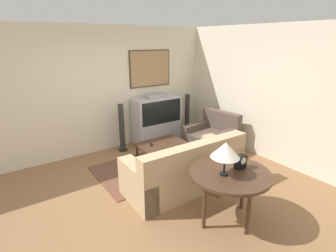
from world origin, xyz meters
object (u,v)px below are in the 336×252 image
(console_table, at_px, (230,176))
(table_lamp, at_px, (226,150))
(tv, at_px, (157,120))
(couch, at_px, (185,170))
(armchair, at_px, (212,138))
(speaker_tower_left, at_px, (122,129))
(mantel_clock, at_px, (240,162))
(speaker_tower_right, at_px, (187,116))
(coffee_table, at_px, (161,145))

(console_table, distance_m, table_lamp, 0.43)
(tv, xyz_separation_m, couch, (-0.73, -2.03, -0.24))
(armchair, height_order, speaker_tower_left, speaker_tower_left)
(table_lamp, distance_m, mantel_clock, 0.40)
(couch, height_order, speaker_tower_right, speaker_tower_right)
(armchair, distance_m, mantel_clock, 2.39)
(coffee_table, bearing_deg, mantel_clock, -91.58)
(speaker_tower_left, bearing_deg, console_table, -87.28)
(console_table, bearing_deg, speaker_tower_left, 92.72)
(coffee_table, distance_m, speaker_tower_right, 1.78)
(speaker_tower_right, bearing_deg, tv, -179.93)
(table_lamp, distance_m, speaker_tower_left, 3.08)
(armchair, bearing_deg, speaker_tower_right, 162.85)
(armchair, height_order, console_table, armchair)
(table_lamp, bearing_deg, coffee_table, 79.81)
(tv, height_order, speaker_tower_left, tv)
(table_lamp, height_order, mantel_clock, table_lamp)
(tv, relative_size, couch, 0.60)
(table_lamp, xyz_separation_m, speaker_tower_left, (-0.02, 3.03, -0.58))
(couch, bearing_deg, mantel_clock, 98.31)
(table_lamp, bearing_deg, speaker_tower_left, 90.39)
(console_table, distance_m, speaker_tower_left, 3.04)
(mantel_clock, bearing_deg, console_table, 179.54)
(coffee_table, distance_m, table_lamp, 2.19)
(mantel_clock, xyz_separation_m, speaker_tower_left, (-0.33, 3.03, -0.33))
(armchair, distance_m, coffee_table, 1.29)
(table_lamp, distance_m, speaker_tower_right, 3.59)
(console_table, xyz_separation_m, mantel_clock, (0.19, -0.00, 0.16))
(mantel_clock, bearing_deg, tv, 78.88)
(coffee_table, relative_size, mantel_clock, 5.03)
(table_lamp, bearing_deg, tv, 73.36)
(tv, bearing_deg, couch, -109.87)
(couch, bearing_deg, armchair, -148.14)
(mantel_clock, height_order, speaker_tower_left, speaker_tower_left)
(speaker_tower_left, bearing_deg, speaker_tower_right, 0.00)
(console_table, height_order, speaker_tower_left, speaker_tower_left)
(armchair, xyz_separation_m, mantel_clock, (-1.33, -1.90, 0.56))
(console_table, distance_m, speaker_tower_right, 3.48)
(console_table, bearing_deg, mantel_clock, -0.46)
(coffee_table, relative_size, console_table, 0.88)
(mantel_clock, distance_m, speaker_tower_left, 3.07)
(speaker_tower_right, bearing_deg, console_table, -119.41)
(coffee_table, bearing_deg, tv, 61.50)
(tv, bearing_deg, coffee_table, -118.50)
(armchair, relative_size, console_table, 0.99)
(mantel_clock, xyz_separation_m, speaker_tower_right, (1.52, 3.03, -0.33))
(coffee_table, relative_size, speaker_tower_left, 0.87)
(couch, relative_size, console_table, 1.87)
(couch, distance_m, coffee_table, 1.06)
(coffee_table, relative_size, speaker_tower_right, 0.87)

